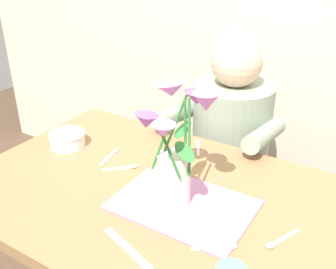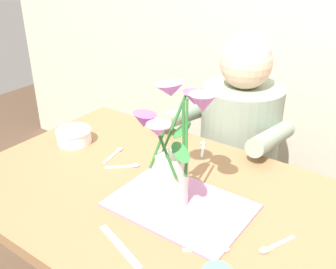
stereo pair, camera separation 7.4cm
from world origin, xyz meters
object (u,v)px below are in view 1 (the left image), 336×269
at_px(seated_person, 229,156).
at_px(flower_vase, 176,149).
at_px(ceramic_bowl, 67,138).
at_px(dinner_knife, 128,249).

relative_size(seated_person, flower_vase, 3.18).
height_order(ceramic_bowl, dinner_knife, ceramic_bowl).
bearing_deg(flower_vase, ceramic_bowl, 170.79).
height_order(flower_vase, dinner_knife, flower_vase).
height_order(flower_vase, ceramic_bowl, flower_vase).
relative_size(seated_person, ceramic_bowl, 8.35).
bearing_deg(flower_vase, seated_person, 98.22).
height_order(seated_person, dinner_knife, seated_person).
bearing_deg(ceramic_bowl, seated_person, 50.98).
relative_size(flower_vase, ceramic_bowl, 2.63).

